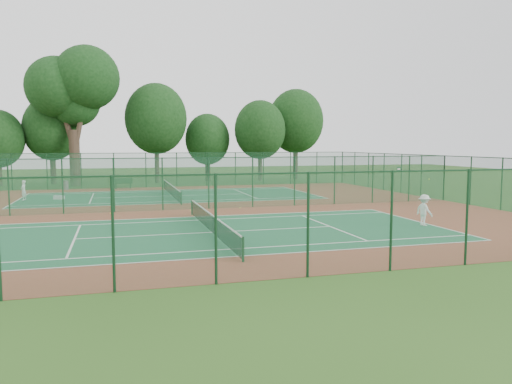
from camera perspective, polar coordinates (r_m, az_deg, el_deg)
ground at (r=33.68m, az=-7.98°, el=-2.01°), size 120.00×120.00×0.00m
red_pad at (r=33.68m, az=-7.98°, el=-2.00°), size 40.00×36.00×0.01m
court_near at (r=24.89m, az=-5.14°, el=-4.63°), size 23.77×10.97×0.01m
court_far at (r=42.55m, az=-9.63°, el=-0.44°), size 23.77×10.97×0.01m
fence_north at (r=51.35m, az=-10.75°, el=2.52°), size 40.00×0.09×3.50m
fence_south at (r=15.96m, az=0.82°, el=-3.99°), size 40.00×0.09×3.50m
fence_east at (r=41.25m, az=20.70°, el=1.53°), size 0.09×36.00×3.50m
fence_divider at (r=33.49m, az=-8.02°, el=0.98°), size 40.00×0.09×3.50m
tennis_net_near at (r=24.80m, az=-5.15°, el=-3.42°), size 0.10×12.90×0.97m
tennis_net_far at (r=42.50m, az=-9.64°, el=0.27°), size 0.10×12.90×0.97m
player_near at (r=28.20m, az=18.68°, el=-1.97°), size 0.80×1.17×1.67m
player_far at (r=42.58m, az=-25.03°, el=0.18°), size 0.52×0.65×1.55m
trash_bin at (r=50.94m, az=-20.89°, el=0.74°), size 0.59×0.59×0.87m
bench at (r=50.22m, az=-14.93°, el=0.98°), size 1.76×0.65×1.06m
kit_bag at (r=42.24m, az=-21.60°, el=-0.60°), size 0.86×0.58×0.30m
stray_ball_a at (r=33.07m, az=-7.51°, el=-2.07°), size 0.07×0.07×0.07m
stray_ball_b at (r=33.98m, az=-1.83°, el=-1.82°), size 0.07×0.07×0.07m
stray_ball_c at (r=32.63m, az=-16.32°, el=-2.34°), size 0.07×0.07×0.07m
big_tree at (r=55.46m, az=-20.14°, el=11.23°), size 9.38×6.87×14.41m
evergreen_row at (r=57.72m, az=-10.78°, el=1.09°), size 39.00×5.00×12.00m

